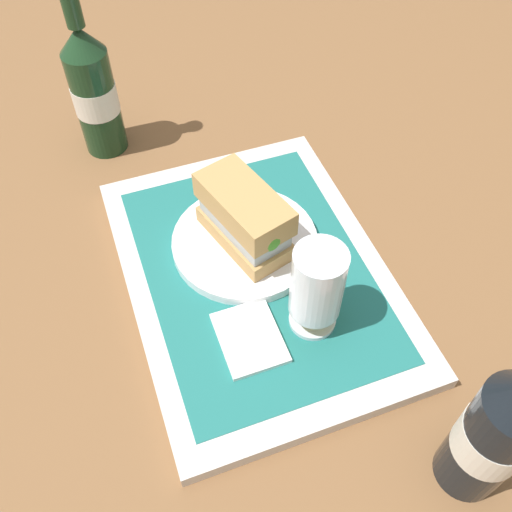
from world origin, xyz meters
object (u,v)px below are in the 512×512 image
at_px(plate, 242,243).
at_px(beer_bottle, 497,433).
at_px(second_bottle, 93,90).
at_px(sandwich, 243,219).
at_px(beer_glass, 317,288).

distance_m(plate, beer_bottle, 0.38).
bearing_deg(plate, second_bottle, -155.93).
xyz_separation_m(sandwich, second_bottle, (-0.29, -0.13, 0.03)).
height_order(sandwich, second_bottle, second_bottle).
bearing_deg(plate, beer_bottle, 19.54).
distance_m(beer_glass, beer_bottle, 0.23).
xyz_separation_m(sandwich, beer_glass, (0.13, 0.04, 0.01)).
xyz_separation_m(beer_glass, second_bottle, (-0.42, -0.17, 0.02)).
relative_size(plate, beer_bottle, 0.71).
xyz_separation_m(beer_bottle, second_bottle, (-0.63, -0.25, 0.00)).
height_order(beer_glass, beer_bottle, beer_bottle).
bearing_deg(beer_glass, sandwich, -163.34).
bearing_deg(second_bottle, plate, 24.07).
relative_size(plate, beer_glass, 1.52).
distance_m(sandwich, second_bottle, 0.32).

